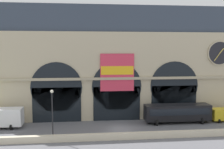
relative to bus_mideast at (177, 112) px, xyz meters
name	(u,v)px	position (x,y,z in m)	size (l,w,h in m)	color
ground_plane	(121,129)	(-9.91, -2.39, -1.78)	(200.00, 200.00, 0.00)	slate
quay_parapet_wall	(125,136)	(-9.91, -6.75, -1.33)	(90.00, 0.70, 0.90)	beige
station_building	(115,64)	(-9.88, 5.12, 7.85)	(42.88, 5.40, 19.89)	#BCAD8C
bus_mideast	(177,112)	(0.00, 0.00, 0.00)	(11.00, 3.25, 3.10)	black
street_lamp_quayside	(52,108)	(-19.73, -5.95, 2.63)	(0.44, 0.44, 6.90)	black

